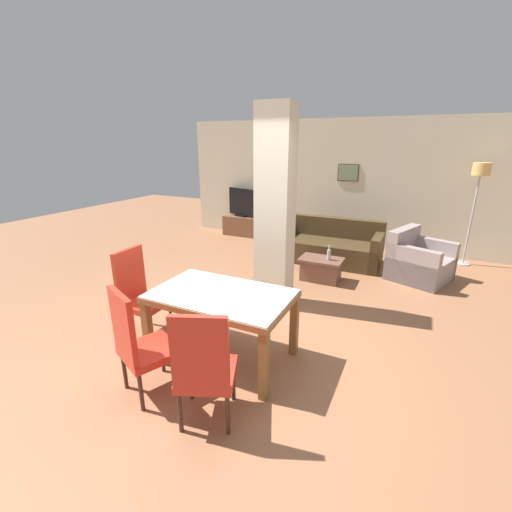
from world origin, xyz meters
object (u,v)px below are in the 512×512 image
at_px(dining_chair_head_left, 139,292).
at_px(tv_stand, 242,226).
at_px(floor_lamp, 479,181).
at_px(dining_chair_near_right, 204,367).
at_px(coffee_table, 321,269).
at_px(bottle, 329,254).
at_px(armchair, 418,262).
at_px(dining_table, 222,308).
at_px(dining_chair_near_left, 139,342).
at_px(sofa, 329,247).
at_px(tv_screen, 242,203).

xyz_separation_m(dining_chair_head_left, tv_stand, (-1.08, 4.63, -0.31)).
xyz_separation_m(tv_stand, floor_lamp, (4.82, -0.06, 1.33)).
height_order(dining_chair_near_right, coffee_table, dining_chair_near_right).
relative_size(dining_chair_near_right, bottle, 4.36).
distance_m(armchair, bottle, 1.56).
xyz_separation_m(armchair, floor_lamp, (0.79, 1.19, 1.28)).
bearing_deg(dining_table, dining_chair_near_left, -113.78).
bearing_deg(dining_chair_near_left, coffee_table, 101.97).
relative_size(sofa, coffee_table, 2.78).
bearing_deg(dining_chair_near_right, sofa, 69.01).
bearing_deg(dining_chair_head_left, sofa, 159.45).
bearing_deg(floor_lamp, armchair, -123.41).
relative_size(dining_chair_near_right, armchair, 0.93).
distance_m(tv_stand, floor_lamp, 5.00).
height_order(sofa, tv_stand, sofa).
xyz_separation_m(dining_chair_near_right, dining_chair_near_left, (-0.71, 0.04, 0.00)).
bearing_deg(dining_chair_head_left, tv_screen, -166.80).
height_order(armchair, floor_lamp, floor_lamp).
relative_size(dining_chair_head_left, dining_chair_near_right, 1.00).
bearing_deg(dining_chair_near_right, armchair, 48.37).
height_order(dining_chair_near_left, tv_screen, tv_screen).
bearing_deg(dining_chair_head_left, armchair, 138.87).
bearing_deg(dining_table, coffee_table, 82.22).
relative_size(dining_table, armchair, 1.25).
relative_size(dining_chair_near_left, coffee_table, 1.51).
bearing_deg(sofa, bottle, 103.23).
bearing_deg(dining_chair_near_right, dining_chair_head_left, 127.58).
bearing_deg(coffee_table, dining_chair_near_right, -89.97).
bearing_deg(floor_lamp, dining_chair_near_left, -118.78).
bearing_deg(dining_chair_near_right, bottle, 65.37).
bearing_deg(dining_table, sofa, 86.42).
height_order(dining_table, tv_screen, tv_screen).
distance_m(dining_table, sofa, 3.65).
height_order(dining_chair_head_left, coffee_table, dining_chair_head_left).
distance_m(armchair, tv_screen, 4.25).
xyz_separation_m(armchair, bottle, (-1.34, -0.79, 0.19)).
height_order(tv_stand, floor_lamp, floor_lamp).
relative_size(dining_table, coffee_table, 2.04).
relative_size(coffee_table, floor_lamp, 0.37).
distance_m(dining_chair_near_left, armchair, 4.72).
bearing_deg(coffee_table, bottle, -5.94).
bearing_deg(bottle, dining_chair_head_left, -121.98).
distance_m(dining_chair_head_left, floor_lamp, 5.98).
bearing_deg(dining_chair_near_left, armchair, 86.39).
height_order(dining_chair_near_left, floor_lamp, floor_lamp).
xyz_separation_m(dining_table, armchair, (1.81, 3.37, -0.30)).
distance_m(dining_chair_near_left, sofa, 4.49).
relative_size(coffee_table, tv_screen, 0.89).
distance_m(dining_chair_head_left, tv_stand, 4.76).
distance_m(bottle, floor_lamp, 3.10).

